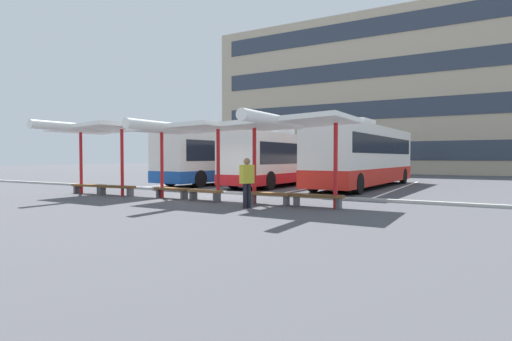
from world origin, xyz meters
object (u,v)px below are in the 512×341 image
object	(u,v)px
coach_bus_2	(365,157)
waiting_passenger_0	(247,179)
coach_bus_0	(227,158)
bench_5	(317,198)
waiting_shelter_0	(95,130)
waiting_shelter_2	(290,124)
bench_3	(205,193)
bench_2	(172,190)
bench_1	(116,188)
bench_0	(89,187)
waiting_shelter_1	(184,130)
bench_4	(269,196)
coach_bus_1	(286,159)

from	to	relation	value
coach_bus_2	waiting_passenger_0	distance (m)	11.67
coach_bus_0	bench_5	world-z (taller)	coach_bus_0
waiting_shelter_0	waiting_shelter_2	bearing A→B (deg)	2.14
coach_bus_0	bench_3	size ratio (longest dim) A/B	7.11
bench_2	waiting_passenger_0	xyz separation A→B (m)	(4.39, -1.21, 0.65)
bench_1	bench_2	bearing A→B (deg)	3.85
waiting_shelter_0	bench_1	bearing A→B (deg)	21.27
bench_0	bench_2	world-z (taller)	same
bench_0	bench_1	bearing A→B (deg)	1.66
coach_bus_0	bench_3	distance (m)	11.09
bench_5	waiting_passenger_0	bearing A→B (deg)	-146.63
bench_1	waiting_shelter_2	xyz separation A→B (m)	(8.61, 0.01, 2.54)
bench_2	waiting_passenger_0	distance (m)	4.60
coach_bus_2	bench_1	size ratio (longest dim) A/B	6.40
bench_2	waiting_passenger_0	size ratio (longest dim) A/B	1.00
waiting_shelter_1	bench_3	bearing A→B (deg)	9.24
bench_3	bench_4	size ratio (longest dim) A/B	0.97
coach_bus_2	bench_0	size ratio (longest dim) A/B	6.86
bench_0	waiting_shelter_2	bearing A→B (deg)	0.32
bench_5	coach_bus_2	bearing A→B (deg)	95.70
bench_0	bench_4	world-z (taller)	same
coach_bus_1	bench_5	distance (m)	11.70
bench_1	waiting_passenger_0	world-z (taller)	waiting_passenger_0
coach_bus_0	bench_1	world-z (taller)	coach_bus_0
waiting_shelter_1	bench_2	size ratio (longest dim) A/B	2.84
coach_bus_2	bench_5	world-z (taller)	coach_bus_2
waiting_shelter_0	bench_2	world-z (taller)	waiting_shelter_0
waiting_shelter_2	bench_2	bearing A→B (deg)	177.87
bench_5	waiting_shelter_2	bearing A→B (deg)	-160.38
bench_3	bench_4	distance (m)	2.80
coach_bus_0	waiting_shelter_2	bearing A→B (deg)	-46.99
coach_bus_0	waiting_shelter_2	size ratio (longest dim) A/B	2.29
coach_bus_2	waiting_shelter_1	distance (m)	11.61
waiting_shelter_1	bench_2	distance (m)	2.66
bench_0	bench_4	distance (m)	9.51
bench_1	bench_3	size ratio (longest dim) A/B	1.22
bench_3	coach_bus_2	bearing A→B (deg)	71.22
coach_bus_0	bench_4	size ratio (longest dim) A/B	6.90
waiting_shelter_1	waiting_passenger_0	xyz separation A→B (m)	(3.49, -0.95, -1.84)
coach_bus_0	bench_1	distance (m)	9.82
waiting_passenger_0	coach_bus_1	bearing A→B (deg)	108.88
bench_5	bench_1	bearing A→B (deg)	-178.04
coach_bus_0	waiting_shelter_0	size ratio (longest dim) A/B	2.34
coach_bus_0	bench_2	distance (m)	10.24
coach_bus_0	waiting_shelter_1	bearing A→B (deg)	-65.46
coach_bus_1	waiting_shelter_1	size ratio (longest dim) A/B	2.48
bench_2	bench_3	world-z (taller)	same
waiting_shelter_1	bench_5	bearing A→B (deg)	3.90
bench_3	waiting_shelter_1	bearing A→B (deg)	-170.76
waiting_shelter_0	bench_2	distance (m)	4.83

